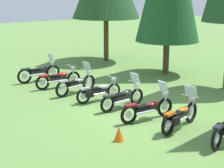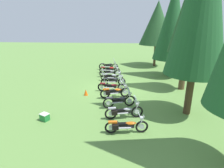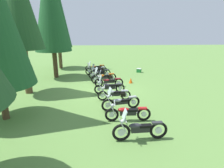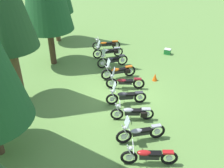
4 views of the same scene
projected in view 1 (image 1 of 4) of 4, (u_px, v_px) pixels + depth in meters
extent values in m
plane|color=#608C42|center=(135.00, 113.00, 13.78)|extent=(80.00, 80.00, 0.00)
torus|color=black|center=(53.00, 72.00, 18.92)|extent=(0.16, 0.78, 0.77)
cylinder|color=silver|center=(53.00, 72.00, 18.92)|extent=(0.07, 0.30, 0.30)
torus|color=black|center=(25.00, 76.00, 18.00)|extent=(0.16, 0.78, 0.77)
cylinder|color=silver|center=(25.00, 76.00, 18.00)|extent=(0.07, 0.30, 0.30)
cube|color=black|center=(39.00, 72.00, 18.43)|extent=(0.23, 0.79, 0.26)
ellipsoid|color=#2D2D33|center=(43.00, 68.00, 18.52)|extent=(0.27, 0.57, 0.20)
cube|color=black|center=(35.00, 70.00, 18.27)|extent=(0.25, 0.54, 0.10)
cube|color=#2D2D33|center=(26.00, 69.00, 17.95)|extent=(0.20, 0.45, 0.08)
cylinder|color=silver|center=(51.00, 66.00, 18.87)|extent=(0.06, 0.34, 0.65)
cylinder|color=silver|center=(52.00, 67.00, 18.75)|extent=(0.06, 0.34, 0.65)
cylinder|color=silver|center=(50.00, 60.00, 18.68)|extent=(0.73, 0.07, 0.04)
sphere|color=silver|center=(52.00, 62.00, 18.76)|extent=(0.18, 0.18, 0.17)
cylinder|color=silver|center=(37.00, 75.00, 18.26)|extent=(0.12, 0.79, 0.08)
cube|color=silver|center=(50.00, 57.00, 18.64)|extent=(0.45, 0.17, 0.39)
torus|color=black|center=(74.00, 78.00, 17.71)|extent=(0.13, 0.71, 0.71)
cylinder|color=silver|center=(74.00, 78.00, 17.71)|extent=(0.05, 0.27, 0.27)
torus|color=black|center=(43.00, 83.00, 16.86)|extent=(0.13, 0.71, 0.71)
cylinder|color=silver|center=(43.00, 83.00, 16.86)|extent=(0.05, 0.27, 0.27)
cube|color=black|center=(58.00, 78.00, 17.25)|extent=(0.23, 0.81, 0.26)
ellipsoid|color=#B21919|center=(62.00, 74.00, 17.33)|extent=(0.28, 0.57, 0.20)
cube|color=black|center=(54.00, 76.00, 17.10)|extent=(0.26, 0.54, 0.10)
cube|color=#B21919|center=(44.00, 76.00, 16.82)|extent=(0.21, 0.44, 0.08)
cylinder|color=silver|center=(72.00, 72.00, 17.67)|extent=(0.05, 0.34, 0.65)
cylinder|color=silver|center=(73.00, 73.00, 17.53)|extent=(0.05, 0.34, 0.65)
cylinder|color=silver|center=(71.00, 66.00, 17.47)|extent=(0.77, 0.05, 0.04)
sphere|color=silver|center=(72.00, 68.00, 17.55)|extent=(0.17, 0.17, 0.17)
cylinder|color=silver|center=(56.00, 81.00, 17.07)|extent=(0.09, 0.80, 0.08)
torus|color=black|center=(89.00, 83.00, 16.83)|extent=(0.28, 0.75, 0.74)
cylinder|color=silver|center=(89.00, 83.00, 16.83)|extent=(0.11, 0.29, 0.28)
torus|color=black|center=(62.00, 89.00, 15.74)|extent=(0.28, 0.75, 0.74)
cylinder|color=silver|center=(62.00, 89.00, 15.74)|extent=(0.11, 0.29, 0.28)
cube|color=black|center=(76.00, 84.00, 16.26)|extent=(0.37, 0.80, 0.22)
ellipsoid|color=#9EA0A8|center=(80.00, 80.00, 16.38)|extent=(0.37, 0.59, 0.17)
cube|color=black|center=(72.00, 82.00, 16.08)|extent=(0.34, 0.56, 0.10)
cube|color=#9EA0A8|center=(64.00, 81.00, 15.70)|extent=(0.28, 0.47, 0.08)
cylinder|color=silver|center=(87.00, 76.00, 16.77)|extent=(0.12, 0.34, 0.65)
cylinder|color=silver|center=(89.00, 77.00, 16.66)|extent=(0.12, 0.34, 0.65)
cylinder|color=silver|center=(86.00, 70.00, 16.57)|extent=(0.72, 0.19, 0.04)
sphere|color=silver|center=(88.00, 72.00, 16.67)|extent=(0.20, 0.20, 0.17)
cylinder|color=silver|center=(75.00, 87.00, 16.07)|extent=(0.25, 0.77, 0.08)
cube|color=silver|center=(87.00, 66.00, 16.54)|extent=(0.46, 0.24, 0.39)
torus|color=black|center=(114.00, 91.00, 15.66)|extent=(0.10, 0.66, 0.66)
cylinder|color=silver|center=(114.00, 91.00, 15.66)|extent=(0.05, 0.25, 0.25)
torus|color=black|center=(83.00, 96.00, 14.84)|extent=(0.10, 0.66, 0.66)
cylinder|color=silver|center=(83.00, 96.00, 14.84)|extent=(0.05, 0.25, 0.25)
cube|color=black|center=(99.00, 91.00, 15.22)|extent=(0.22, 0.75, 0.24)
ellipsoid|color=#9EA0A8|center=(103.00, 87.00, 15.30)|extent=(0.28, 0.54, 0.19)
cube|color=black|center=(95.00, 89.00, 15.08)|extent=(0.26, 0.50, 0.10)
cube|color=#9EA0A8|center=(85.00, 89.00, 14.80)|extent=(0.20, 0.44, 0.08)
cylinder|color=silver|center=(112.00, 84.00, 15.62)|extent=(0.05, 0.34, 0.65)
cylinder|color=silver|center=(114.00, 85.00, 15.49)|extent=(0.05, 0.34, 0.65)
cylinder|color=silver|center=(111.00, 77.00, 15.43)|extent=(0.65, 0.04, 0.04)
sphere|color=silver|center=(113.00, 79.00, 15.51)|extent=(0.17, 0.17, 0.17)
cylinder|color=silver|center=(97.00, 94.00, 15.05)|extent=(0.08, 0.75, 0.08)
cube|color=black|center=(85.00, 92.00, 15.06)|extent=(0.14, 0.32, 0.26)
cube|color=black|center=(90.00, 94.00, 14.78)|extent=(0.14, 0.32, 0.26)
torus|color=black|center=(137.00, 97.00, 14.75)|extent=(0.19, 0.69, 0.69)
cylinder|color=silver|center=(137.00, 97.00, 14.75)|extent=(0.08, 0.26, 0.26)
torus|color=black|center=(107.00, 104.00, 13.79)|extent=(0.19, 0.69, 0.69)
cylinder|color=silver|center=(107.00, 104.00, 13.79)|extent=(0.08, 0.26, 0.26)
cube|color=black|center=(123.00, 97.00, 14.24)|extent=(0.31, 0.79, 0.27)
ellipsoid|color=#2D2D33|center=(127.00, 92.00, 14.33)|extent=(0.35, 0.57, 0.21)
cube|color=black|center=(119.00, 95.00, 14.07)|extent=(0.32, 0.54, 0.10)
cube|color=#2D2D33|center=(109.00, 96.00, 13.75)|extent=(0.26, 0.46, 0.08)
cylinder|color=silver|center=(134.00, 89.00, 14.70)|extent=(0.08, 0.34, 0.65)
cylinder|color=silver|center=(137.00, 90.00, 14.58)|extent=(0.08, 0.34, 0.65)
cylinder|color=silver|center=(134.00, 82.00, 14.50)|extent=(0.71, 0.12, 0.04)
sphere|color=silver|center=(136.00, 85.00, 14.59)|extent=(0.19, 0.19, 0.17)
cylinder|color=silver|center=(122.00, 101.00, 14.05)|extent=(0.17, 0.77, 0.08)
cube|color=silver|center=(135.00, 78.00, 14.47)|extent=(0.45, 0.20, 0.39)
torus|color=black|center=(165.00, 107.00, 13.44)|extent=(0.14, 0.70, 0.70)
cylinder|color=silver|center=(165.00, 107.00, 13.44)|extent=(0.06, 0.26, 0.26)
torus|color=black|center=(129.00, 115.00, 12.60)|extent=(0.14, 0.70, 0.70)
cylinder|color=silver|center=(129.00, 115.00, 12.60)|extent=(0.06, 0.26, 0.26)
cube|color=black|center=(147.00, 108.00, 13.00)|extent=(0.25, 0.81, 0.20)
ellipsoid|color=maroon|center=(152.00, 104.00, 13.08)|extent=(0.31, 0.58, 0.16)
cube|color=black|center=(143.00, 107.00, 12.86)|extent=(0.28, 0.54, 0.10)
cube|color=maroon|center=(131.00, 106.00, 12.56)|extent=(0.22, 0.44, 0.08)
cylinder|color=silver|center=(162.00, 99.00, 13.41)|extent=(0.05, 0.34, 0.65)
cylinder|color=silver|center=(165.00, 100.00, 13.26)|extent=(0.05, 0.34, 0.65)
cylinder|color=silver|center=(162.00, 91.00, 13.21)|extent=(0.63, 0.05, 0.04)
sphere|color=silver|center=(164.00, 94.00, 13.29)|extent=(0.17, 0.17, 0.17)
cylinder|color=silver|center=(146.00, 112.00, 12.80)|extent=(0.10, 0.81, 0.08)
cube|color=silver|center=(163.00, 86.00, 13.17)|extent=(0.44, 0.16, 0.39)
torus|color=black|center=(191.00, 112.00, 12.77)|extent=(0.33, 0.75, 0.75)
cylinder|color=silver|center=(191.00, 112.00, 12.77)|extent=(0.13, 0.29, 0.28)
torus|color=black|center=(168.00, 125.00, 11.62)|extent=(0.33, 0.75, 0.75)
cylinder|color=silver|center=(168.00, 125.00, 11.62)|extent=(0.13, 0.29, 0.28)
cube|color=black|center=(180.00, 115.00, 12.16)|extent=(0.42, 0.79, 0.24)
ellipsoid|color=#D16014|center=(184.00, 110.00, 12.28)|extent=(0.41, 0.60, 0.19)
cube|color=black|center=(177.00, 114.00, 11.98)|extent=(0.38, 0.56, 0.10)
cube|color=#D16014|center=(170.00, 114.00, 11.59)|extent=(0.31, 0.48, 0.08)
cylinder|color=silver|center=(189.00, 104.00, 12.69)|extent=(0.14, 0.33, 0.65)
cylinder|color=silver|center=(193.00, 105.00, 12.60)|extent=(0.14, 0.33, 0.65)
cylinder|color=silver|center=(190.00, 96.00, 12.50)|extent=(0.64, 0.22, 0.04)
sphere|color=silver|center=(191.00, 99.00, 12.60)|extent=(0.21, 0.21, 0.17)
cylinder|color=silver|center=(181.00, 120.00, 11.98)|extent=(0.29, 0.76, 0.08)
cube|color=silver|center=(191.00, 91.00, 12.47)|extent=(0.47, 0.27, 0.39)
cube|color=black|center=(167.00, 119.00, 11.84)|extent=(0.22, 0.35, 0.26)
cube|color=black|center=(176.00, 121.00, 11.64)|extent=(0.22, 0.35, 0.26)
torus|color=black|center=(217.00, 139.00, 10.54)|extent=(0.34, 0.74, 0.75)
cylinder|color=silver|center=(217.00, 139.00, 10.54)|extent=(0.14, 0.29, 0.29)
cube|color=black|center=(224.00, 127.00, 10.90)|extent=(0.40, 0.54, 0.10)
cube|color=#2D2D33|center=(219.00, 126.00, 10.51)|extent=(0.33, 0.48, 0.08)
cylinder|color=#4C3823|center=(106.00, 40.00, 23.55)|extent=(0.32, 0.32, 2.78)
cylinder|color=#4C3823|center=(166.00, 57.00, 20.03)|extent=(0.34, 0.34, 1.84)
cone|color=#EA590F|center=(119.00, 134.00, 11.23)|extent=(0.32, 0.32, 0.48)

